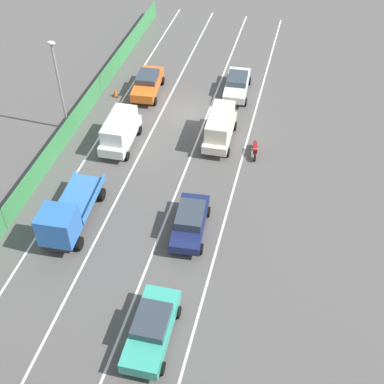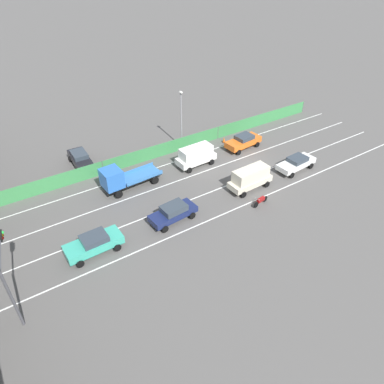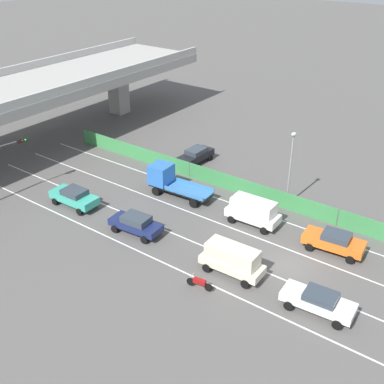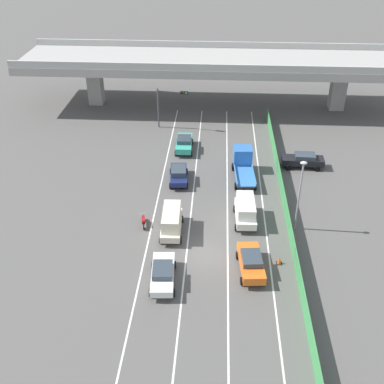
# 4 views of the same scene
# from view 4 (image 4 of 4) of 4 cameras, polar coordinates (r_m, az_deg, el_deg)

# --- Properties ---
(ground_plane) EXTENTS (300.00, 300.00, 0.00)m
(ground_plane) POSITION_cam_4_polar(r_m,az_deg,el_deg) (40.25, 1.84, -7.56)
(ground_plane) COLOR #565451
(lane_line_left_edge) EXTENTS (0.14, 49.71, 0.01)m
(lane_line_left_edge) POSITION_cam_4_polar(r_m,az_deg,el_deg) (46.10, -4.41, -1.86)
(lane_line_left_edge) COLOR silver
(lane_line_left_edge) RESTS_ON ground
(lane_line_mid_left) EXTENTS (0.14, 49.71, 0.01)m
(lane_line_mid_left) POSITION_cam_4_polar(r_m,az_deg,el_deg) (45.79, -0.06, -2.01)
(lane_line_mid_left) COLOR silver
(lane_line_mid_left) RESTS_ON ground
(lane_line_mid_right) EXTENTS (0.14, 49.71, 0.01)m
(lane_line_mid_right) POSITION_cam_4_polar(r_m,az_deg,el_deg) (45.75, 4.31, -2.15)
(lane_line_mid_right) COLOR silver
(lane_line_mid_right) RESTS_ON ground
(lane_line_right_edge) EXTENTS (0.14, 49.71, 0.01)m
(lane_line_right_edge) POSITION_cam_4_polar(r_m,az_deg,el_deg) (45.97, 8.68, -2.28)
(lane_line_right_edge) COLOR silver
(lane_line_right_edge) RESTS_ON ground
(elevated_overpass) EXTENTS (54.07, 11.62, 7.80)m
(elevated_overpass) POSITION_cam_4_polar(r_m,az_deg,el_deg) (67.58, 2.90, 15.28)
(elevated_overpass) COLOR #A09E99
(elevated_overpass) RESTS_ON ground
(green_fence) EXTENTS (0.10, 45.81, 1.60)m
(green_fence) POSITION_cam_4_polar(r_m,az_deg,el_deg) (45.78, 11.21, -1.52)
(green_fence) COLOR #3D8E4C
(green_fence) RESTS_ON ground
(car_van_cream) EXTENTS (2.06, 4.69, 2.27)m
(car_van_cream) POSITION_cam_4_polar(r_m,az_deg,el_deg) (41.99, -2.51, -3.47)
(car_van_cream) COLOR beige
(car_van_cream) RESTS_ON ground
(car_van_white) EXTENTS (2.14, 4.53, 2.25)m
(car_van_white) POSITION_cam_4_polar(r_m,az_deg,el_deg) (43.65, 6.51, -2.14)
(car_van_white) COLOR silver
(car_van_white) RESTS_ON ground
(car_sedan_navy) EXTENTS (2.25, 4.53, 1.60)m
(car_sedan_navy) POSITION_cam_4_polar(r_m,az_deg,el_deg) (49.79, -1.63, 2.23)
(car_sedan_navy) COLOR navy
(car_sedan_navy) RESTS_ON ground
(car_sedan_white) EXTENTS (2.20, 4.77, 1.51)m
(car_sedan_white) POSITION_cam_4_polar(r_m,az_deg,el_deg) (37.20, -3.57, -9.83)
(car_sedan_white) COLOR white
(car_sedan_white) RESTS_ON ground
(car_taxi_orange) EXTENTS (2.33, 4.71, 1.64)m
(car_taxi_orange) POSITION_cam_4_polar(r_m,az_deg,el_deg) (38.34, 7.17, -8.43)
(car_taxi_orange) COLOR orange
(car_taxi_orange) RESTS_ON ground
(car_taxi_teal) EXTENTS (2.14, 4.64, 1.65)m
(car_taxi_teal) POSITION_cam_4_polar(r_m,az_deg,el_deg) (56.26, -0.96, 5.98)
(car_taxi_teal) COLOR teal
(car_taxi_teal) RESTS_ON ground
(flatbed_truck_blue) EXTENTS (2.53, 6.21, 2.69)m
(flatbed_truck_blue) POSITION_cam_4_polar(r_m,az_deg,el_deg) (51.23, 6.22, 3.56)
(flatbed_truck_blue) COLOR black
(flatbed_truck_blue) RESTS_ON ground
(motorcycle) EXTENTS (0.61, 1.94, 0.93)m
(motorcycle) POSITION_cam_4_polar(r_m,az_deg,el_deg) (43.53, -5.90, -3.51)
(motorcycle) COLOR black
(motorcycle) RESTS_ON ground
(parked_sedan_dark) EXTENTS (4.66, 2.04, 1.64)m
(parked_sedan_dark) POSITION_cam_4_polar(r_m,az_deg,el_deg) (53.90, 13.34, 3.82)
(parked_sedan_dark) COLOR black
(parked_sedan_dark) RESTS_ON ground
(traffic_light) EXTENTS (4.02, 0.94, 5.31)m
(traffic_light) POSITION_cam_4_polar(r_m,az_deg,el_deg) (60.95, -2.83, 11.02)
(traffic_light) COLOR #47474C
(traffic_light) RESTS_ON ground
(street_lamp) EXTENTS (0.60, 0.36, 6.95)m
(street_lamp) POSITION_cam_4_polar(r_m,az_deg,el_deg) (41.84, 12.97, 0.35)
(street_lamp) COLOR gray
(street_lamp) RESTS_ON ground
(traffic_cone) EXTENTS (0.47, 0.47, 0.67)m
(traffic_cone) POSITION_cam_4_polar(r_m,az_deg,el_deg) (39.79, 10.55, -8.17)
(traffic_cone) COLOR orange
(traffic_cone) RESTS_ON ground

